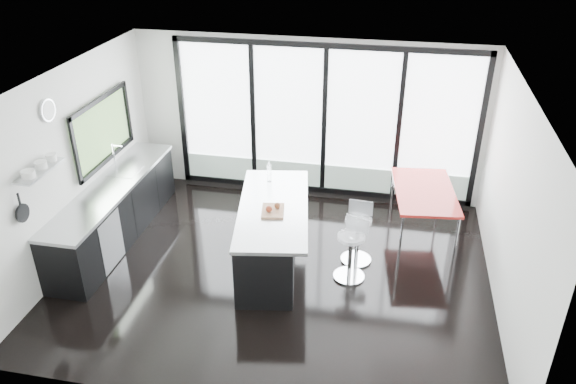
% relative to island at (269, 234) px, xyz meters
% --- Properties ---
extents(floor, '(6.00, 5.00, 0.00)m').
position_rel_island_xyz_m(floor, '(0.17, -0.22, -0.48)').
color(floor, black).
rests_on(floor, ground).
extents(ceiling, '(6.00, 5.00, 0.00)m').
position_rel_island_xyz_m(ceiling, '(0.17, -0.22, 2.32)').
color(ceiling, white).
rests_on(ceiling, wall_back).
extents(wall_back, '(6.00, 0.09, 2.80)m').
position_rel_island_xyz_m(wall_back, '(0.44, 2.25, 0.79)').
color(wall_back, silver).
rests_on(wall_back, ground).
extents(wall_front, '(6.00, 0.00, 2.80)m').
position_rel_island_xyz_m(wall_front, '(0.17, -2.72, 0.92)').
color(wall_front, silver).
rests_on(wall_front, ground).
extents(wall_left, '(0.26, 5.00, 2.80)m').
position_rel_island_xyz_m(wall_left, '(-2.80, 0.06, 1.08)').
color(wall_left, silver).
rests_on(wall_left, ground).
extents(wall_right, '(0.00, 5.00, 2.80)m').
position_rel_island_xyz_m(wall_right, '(3.17, -0.22, 0.92)').
color(wall_right, silver).
rests_on(wall_right, ground).
extents(counter_cabinets, '(0.69, 3.24, 1.36)m').
position_rel_island_xyz_m(counter_cabinets, '(-2.50, 0.18, -0.01)').
color(counter_cabinets, black).
rests_on(counter_cabinets, floor).
extents(island, '(1.34, 2.43, 1.22)m').
position_rel_island_xyz_m(island, '(0.00, 0.00, 0.00)').
color(island, black).
rests_on(island, floor).
extents(bar_stool_near, '(0.59, 0.59, 0.71)m').
position_rel_island_xyz_m(bar_stool_near, '(1.21, -0.16, -0.12)').
color(bar_stool_near, silver).
rests_on(bar_stool_near, floor).
extents(bar_stool_far, '(0.49, 0.49, 0.72)m').
position_rel_island_xyz_m(bar_stool_far, '(1.27, 0.27, -0.12)').
color(bar_stool_far, silver).
rests_on(bar_stool_far, floor).
extents(red_table, '(1.07, 1.65, 0.83)m').
position_rel_island_xyz_m(red_table, '(2.19, 1.13, -0.06)').
color(red_table, '#A61E1A').
rests_on(red_table, floor).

